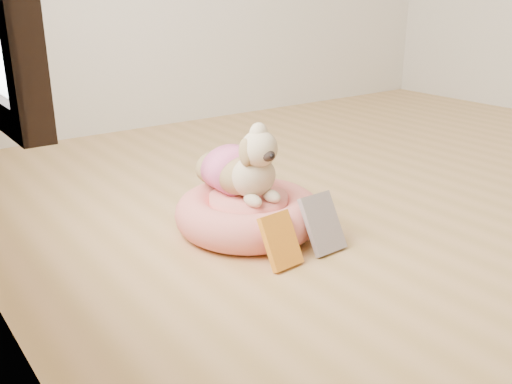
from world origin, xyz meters
TOP-DOWN VIEW (x-y plane):
  - floor at (0.00, 0.00)m, footprint 4.50×4.50m
  - pet_bed at (-1.05, 0.41)m, footprint 0.58×0.58m
  - dog at (-1.07, 0.44)m, footprint 0.30×0.43m
  - book_yellow at (-1.14, 0.10)m, footprint 0.13×0.12m
  - book_white at (-0.94, 0.11)m, footprint 0.15×0.13m

SIDE VIEW (x-z plane):
  - floor at x=0.00m, z-range 0.00..0.00m
  - pet_bed at x=-1.05m, z-range 0.00..0.15m
  - book_yellow at x=-1.14m, z-range 0.00..0.18m
  - book_white at x=-0.94m, z-range 0.00..0.20m
  - dog at x=-1.07m, z-range 0.15..0.46m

